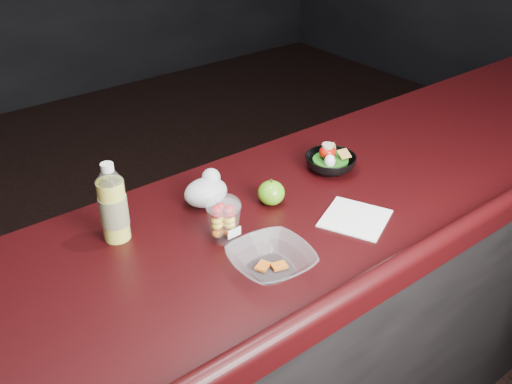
% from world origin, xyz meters
% --- Properties ---
extents(counter, '(4.06, 0.71, 1.02)m').
position_xyz_m(counter, '(0.00, 0.30, 0.51)').
color(counter, black).
rests_on(counter, ground).
extents(lemonade_bottle, '(0.07, 0.07, 0.21)m').
position_xyz_m(lemonade_bottle, '(-0.31, 0.47, 1.11)').
color(lemonade_bottle, yellow).
rests_on(lemonade_bottle, counter).
extents(fruit_cup, '(0.09, 0.09, 0.12)m').
position_xyz_m(fruit_cup, '(-0.10, 0.30, 1.08)').
color(fruit_cup, white).
rests_on(fruit_cup, counter).
extents(green_apple, '(0.07, 0.07, 0.08)m').
position_xyz_m(green_apple, '(0.10, 0.35, 1.05)').
color(green_apple, '#437F0E').
rests_on(green_apple, counter).
extents(plastic_bag, '(0.12, 0.10, 0.09)m').
position_xyz_m(plastic_bag, '(-0.04, 0.46, 1.06)').
color(plastic_bag, silver).
rests_on(plastic_bag, counter).
extents(snack_bowl, '(0.20, 0.20, 0.08)m').
position_xyz_m(snack_bowl, '(0.36, 0.39, 1.05)').
color(snack_bowl, black).
rests_on(snack_bowl, counter).
extents(takeout_bowl, '(0.21, 0.21, 0.05)m').
position_xyz_m(takeout_bowl, '(-0.08, 0.13, 1.04)').
color(takeout_bowl, silver).
rests_on(takeout_bowl, counter).
extents(paper_napkin, '(0.21, 0.21, 0.00)m').
position_xyz_m(paper_napkin, '(0.22, 0.16, 1.02)').
color(paper_napkin, white).
rests_on(paper_napkin, counter).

